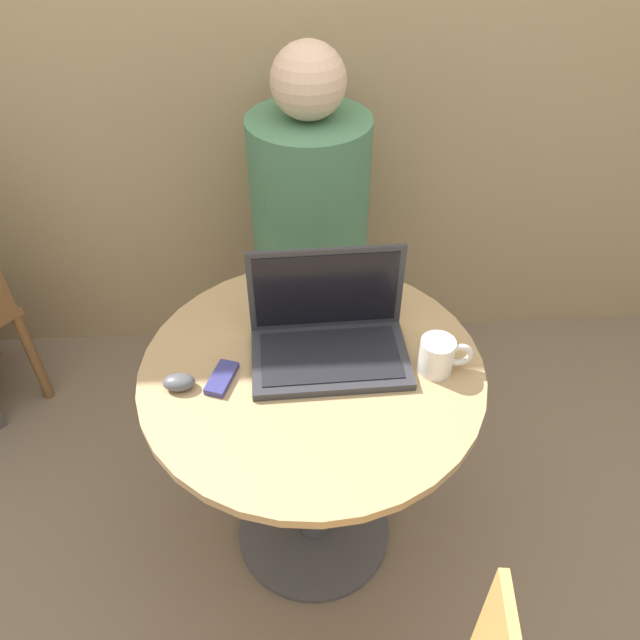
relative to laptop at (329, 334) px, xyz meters
name	(u,v)px	position (x,y,z in m)	size (l,w,h in m)	color
ground_plane	(314,529)	(-0.04, -0.05, -0.78)	(12.00, 12.00, 0.00)	#7F6B56
round_table	(313,421)	(-0.04, -0.05, -0.26)	(0.81, 0.81, 0.73)	#4C4C51
laptop	(329,334)	(0.00, 0.00, 0.00)	(0.38, 0.24, 0.25)	#2D2D33
cell_phone	(222,378)	(-0.25, -0.09, -0.05)	(0.08, 0.11, 0.02)	navy
computer_mouse	(179,382)	(-0.34, -0.10, -0.04)	(0.07, 0.05, 0.03)	#4C4C51
coffee_cup	(438,356)	(0.25, -0.08, -0.01)	(0.13, 0.08, 0.09)	white
person_seated	(311,255)	(-0.01, 0.69, -0.26)	(0.39, 0.59, 1.25)	brown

